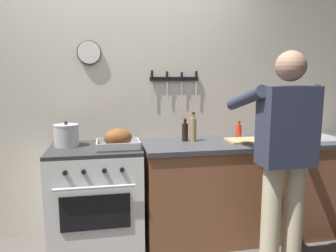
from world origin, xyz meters
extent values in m
cube|color=beige|center=(0.00, 1.35, 1.30)|extent=(6.00, 0.10, 2.60)
cube|color=black|center=(0.53, 1.29, 1.47)|extent=(0.47, 0.02, 0.04)
cube|color=silver|center=(0.31, 1.28, 1.36)|extent=(0.02, 0.00, 0.17)
cube|color=black|center=(0.31, 1.28, 1.50)|extent=(0.02, 0.02, 0.10)
cube|color=silver|center=(0.45, 1.28, 1.37)|extent=(0.02, 0.00, 0.15)
cube|color=black|center=(0.45, 1.28, 1.49)|extent=(0.02, 0.02, 0.09)
cube|color=silver|center=(0.60, 1.28, 1.37)|extent=(0.01, 0.00, 0.15)
cube|color=black|center=(0.60, 1.28, 1.49)|extent=(0.02, 0.02, 0.08)
cube|color=silver|center=(0.74, 1.28, 1.37)|extent=(0.02, 0.00, 0.16)
cube|color=black|center=(0.74, 1.28, 1.49)|extent=(0.02, 0.02, 0.09)
cylinder|color=white|center=(-0.26, 1.28, 1.70)|extent=(0.20, 0.02, 0.20)
torus|color=black|center=(-0.26, 1.28, 1.70)|extent=(0.21, 0.02, 0.21)
cube|color=brown|center=(1.20, 0.99, 0.43)|extent=(2.00, 0.62, 0.86)
cube|color=#3D3D42|center=(1.20, 0.99, 0.88)|extent=(2.03, 0.65, 0.04)
cube|color=#B2B5B7|center=(1.88, 1.01, 0.84)|extent=(0.44, 0.36, 0.11)
cube|color=white|center=(-0.22, 0.99, 0.43)|extent=(0.76, 0.62, 0.87)
cube|color=black|center=(-0.22, 0.67, 0.45)|extent=(0.53, 0.01, 0.28)
cube|color=#2D2D2D|center=(-0.22, 0.99, 0.89)|extent=(0.76, 0.62, 0.03)
cylinder|color=black|center=(-0.43, 0.67, 0.78)|extent=(0.04, 0.02, 0.04)
cylinder|color=black|center=(-0.30, 0.67, 0.78)|extent=(0.04, 0.02, 0.04)
cylinder|color=black|center=(-0.14, 0.67, 0.78)|extent=(0.04, 0.02, 0.04)
cylinder|color=black|center=(-0.01, 0.67, 0.78)|extent=(0.04, 0.02, 0.04)
cylinder|color=silver|center=(-0.22, 0.65, 0.66)|extent=(0.61, 0.02, 0.02)
cylinder|color=#C6B793|center=(1.04, 0.30, 0.43)|extent=(0.14, 0.14, 0.86)
cylinder|color=#C6B793|center=(1.22, 0.30, 0.43)|extent=(0.14, 0.14, 0.86)
cube|color=#2D3347|center=(1.13, 0.30, 1.14)|extent=(0.38, 0.22, 0.56)
sphere|color=#9E755B|center=(1.13, 0.30, 1.55)|extent=(0.21, 0.21, 0.21)
cylinder|color=#2D3347|center=(0.92, 0.54, 1.32)|extent=(0.09, 0.55, 0.22)
cylinder|color=#2D3347|center=(1.34, 0.54, 1.32)|extent=(0.09, 0.55, 0.22)
cube|color=#B7B7BC|center=(-0.03, 0.88, 0.91)|extent=(0.34, 0.25, 0.01)
cube|color=#B7B7BC|center=(-0.03, 0.76, 0.94)|extent=(0.34, 0.01, 0.05)
cube|color=#B7B7BC|center=(-0.03, 1.01, 0.94)|extent=(0.34, 0.01, 0.05)
cube|color=#B7B7BC|center=(-0.20, 0.88, 0.94)|extent=(0.01, 0.25, 0.05)
cube|color=#B7B7BC|center=(0.14, 0.88, 0.94)|extent=(0.01, 0.25, 0.05)
ellipsoid|color=brown|center=(-0.03, 0.88, 0.99)|extent=(0.23, 0.16, 0.15)
cylinder|color=#B7B7BC|center=(-0.46, 1.06, 0.99)|extent=(0.20, 0.20, 0.17)
cylinder|color=#B2B2B7|center=(-0.46, 1.06, 1.08)|extent=(0.21, 0.21, 0.01)
sphere|color=black|center=(-0.46, 1.06, 1.10)|extent=(0.03, 0.03, 0.03)
cube|color=tan|center=(1.14, 0.96, 0.91)|extent=(0.36, 0.24, 0.02)
cylinder|color=#997F4C|center=(0.66, 1.07, 1.00)|extent=(0.06, 0.06, 0.21)
cylinder|color=#997F4C|center=(0.66, 1.07, 1.13)|extent=(0.03, 0.03, 0.05)
cylinder|color=black|center=(0.66, 1.07, 1.16)|extent=(0.03, 0.03, 0.01)
cylinder|color=black|center=(0.59, 1.09, 0.98)|extent=(0.06, 0.06, 0.16)
cylinder|color=black|center=(0.59, 1.09, 1.08)|extent=(0.03, 0.03, 0.04)
cylinder|color=#B21919|center=(0.59, 1.09, 1.11)|extent=(0.03, 0.03, 0.01)
cylinder|color=red|center=(1.12, 1.11, 0.97)|extent=(0.06, 0.06, 0.13)
cylinder|color=red|center=(1.12, 1.11, 1.05)|extent=(0.02, 0.02, 0.03)
cylinder|color=#197219|center=(1.12, 1.11, 1.07)|extent=(0.03, 0.03, 0.01)
camera|label=1|loc=(-0.11, -1.69, 1.47)|focal=33.82mm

